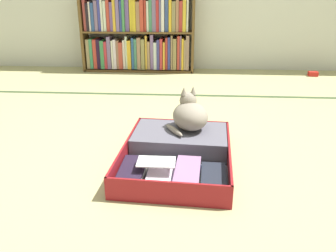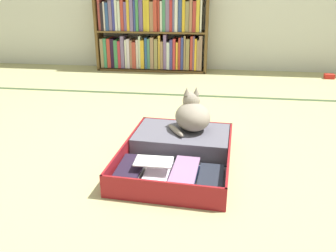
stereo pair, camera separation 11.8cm
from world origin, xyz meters
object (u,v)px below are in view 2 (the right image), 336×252
(bookshelf, at_px, (151,34))
(open_suitcase, at_px, (178,151))
(black_cat, at_px, (192,115))
(small_red_pouch, at_px, (329,76))

(bookshelf, xyz_separation_m, open_suitcase, (0.55, -2.24, -0.37))
(black_cat, bearing_deg, small_red_pouch, 54.52)
(open_suitcase, xyz_separation_m, small_red_pouch, (1.42, 2.09, -0.03))
(bookshelf, xyz_separation_m, black_cat, (0.61, -2.05, -0.22))
(bookshelf, bearing_deg, small_red_pouch, -4.20)
(bookshelf, relative_size, open_suitcase, 1.55)
(bookshelf, bearing_deg, black_cat, -73.38)
(black_cat, distance_m, small_red_pouch, 2.35)
(bookshelf, xyz_separation_m, small_red_pouch, (1.97, -0.14, -0.40))
(open_suitcase, xyz_separation_m, black_cat, (0.06, 0.18, 0.16))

